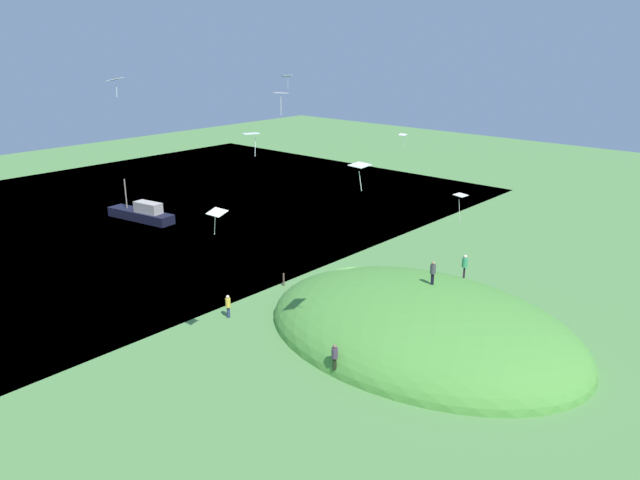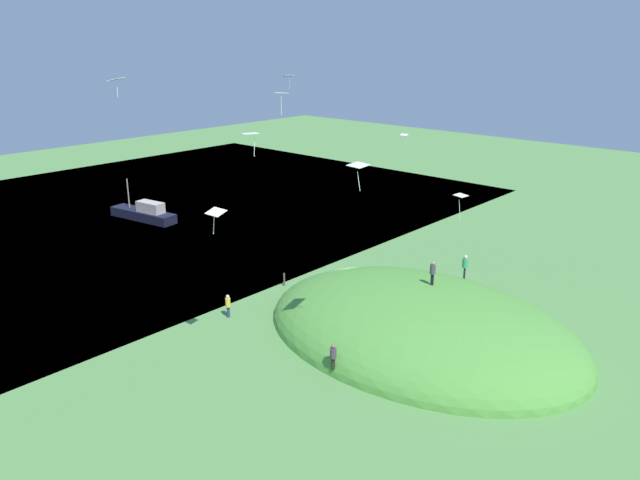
{
  "view_description": "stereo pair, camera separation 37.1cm",
  "coord_description": "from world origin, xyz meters",
  "px_view_note": "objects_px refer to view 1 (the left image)",
  "views": [
    {
      "loc": [
        28.52,
        -35.21,
        19.01
      ],
      "look_at": [
        1.12,
        -4.28,
        5.35
      ],
      "focal_mm": 34.68,
      "sensor_mm": 36.0,
      "label": 1
    },
    {
      "loc": [
        28.8,
        -34.97,
        19.01
      ],
      "look_at": [
        1.12,
        -4.28,
        5.35
      ],
      "focal_mm": 34.68,
      "sensor_mm": 36.0,
      "label": 2
    }
  ],
  "objects_px": {
    "kite_3": "(115,80)",
    "person_walking_path": "(335,354)",
    "kite_0": "(251,135)",
    "kite_4": "(287,76)",
    "kite_6": "(360,166)",
    "boat_on_lake": "(142,214)",
    "kite_2": "(460,197)",
    "kite_7": "(281,94)",
    "mooring_post": "(284,280)",
    "person_on_hilltop": "(465,263)",
    "kite_1": "(403,136)",
    "kite_5": "(217,213)",
    "person_near_shore": "(228,303)",
    "person_watching_kites": "(433,270)"
  },
  "relations": [
    {
      "from": "person_walking_path",
      "to": "kite_3",
      "type": "height_order",
      "value": "kite_3"
    },
    {
      "from": "kite_0",
      "to": "kite_4",
      "type": "height_order",
      "value": "kite_4"
    },
    {
      "from": "kite_1",
      "to": "mooring_post",
      "type": "bearing_deg",
      "value": -101.05
    },
    {
      "from": "kite_1",
      "to": "mooring_post",
      "type": "relative_size",
      "value": 1.18
    },
    {
      "from": "kite_6",
      "to": "mooring_post",
      "type": "xyz_separation_m",
      "value": [
        -12.92,
        7.03,
        -12.02
      ]
    },
    {
      "from": "mooring_post",
      "to": "kite_0",
      "type": "bearing_deg",
      "value": -54.36
    },
    {
      "from": "kite_7",
      "to": "person_on_hilltop",
      "type": "bearing_deg",
      "value": 30.91
    },
    {
      "from": "kite_5",
      "to": "mooring_post",
      "type": "xyz_separation_m",
      "value": [
        -5.86,
        11.05,
        -8.97
      ]
    },
    {
      "from": "kite_7",
      "to": "kite_4",
      "type": "bearing_deg",
      "value": 132.8
    },
    {
      "from": "person_watching_kites",
      "to": "mooring_post",
      "type": "bearing_deg",
      "value": -19.08
    },
    {
      "from": "kite_0",
      "to": "kite_4",
      "type": "relative_size",
      "value": 1.09
    },
    {
      "from": "kite_0",
      "to": "kite_1",
      "type": "distance_m",
      "value": 21.35
    },
    {
      "from": "person_near_shore",
      "to": "kite_1",
      "type": "height_order",
      "value": "kite_1"
    },
    {
      "from": "kite_4",
      "to": "kite_0",
      "type": "bearing_deg",
      "value": -50.62
    },
    {
      "from": "person_walking_path",
      "to": "kite_6",
      "type": "xyz_separation_m",
      "value": [
        0.84,
        0.94,
        11.02
      ]
    },
    {
      "from": "kite_2",
      "to": "boat_on_lake",
      "type": "bearing_deg",
      "value": -177.97
    },
    {
      "from": "kite_1",
      "to": "kite_7",
      "type": "xyz_separation_m",
      "value": [
        -1.32,
        -13.48,
        4.32
      ]
    },
    {
      "from": "kite_5",
      "to": "boat_on_lake",
      "type": "bearing_deg",
      "value": 155.12
    },
    {
      "from": "kite_4",
      "to": "person_watching_kites",
      "type": "bearing_deg",
      "value": -21.53
    },
    {
      "from": "person_on_hilltop",
      "to": "kite_6",
      "type": "height_order",
      "value": "kite_6"
    },
    {
      "from": "person_walking_path",
      "to": "mooring_post",
      "type": "xyz_separation_m",
      "value": [
        -12.08,
        7.97,
        -1.0
      ]
    },
    {
      "from": "kite_3",
      "to": "boat_on_lake",
      "type": "bearing_deg",
      "value": 145.82
    },
    {
      "from": "kite_0",
      "to": "kite_7",
      "type": "relative_size",
      "value": 0.88
    },
    {
      "from": "person_walking_path",
      "to": "kite_2",
      "type": "bearing_deg",
      "value": -153.22
    },
    {
      "from": "person_near_shore",
      "to": "mooring_post",
      "type": "bearing_deg",
      "value": 30.16
    },
    {
      "from": "person_watching_kites",
      "to": "kite_7",
      "type": "distance_m",
      "value": 16.13
    },
    {
      "from": "kite_2",
      "to": "person_watching_kites",
      "type": "bearing_deg",
      "value": -89.85
    },
    {
      "from": "kite_5",
      "to": "kite_7",
      "type": "distance_m",
      "value": 12.45
    },
    {
      "from": "boat_on_lake",
      "to": "kite_4",
      "type": "distance_m",
      "value": 22.46
    },
    {
      "from": "person_walking_path",
      "to": "kite_2",
      "type": "height_order",
      "value": "kite_2"
    },
    {
      "from": "person_walking_path",
      "to": "kite_0",
      "type": "distance_m",
      "value": 13.56
    },
    {
      "from": "kite_0",
      "to": "kite_4",
      "type": "xyz_separation_m",
      "value": [
        -15.02,
        18.3,
        1.82
      ]
    },
    {
      "from": "kite_0",
      "to": "kite_1",
      "type": "height_order",
      "value": "kite_0"
    },
    {
      "from": "person_near_shore",
      "to": "kite_3",
      "type": "xyz_separation_m",
      "value": [
        -6.87,
        -2.98,
        15.17
      ]
    },
    {
      "from": "kite_3",
      "to": "person_walking_path",
      "type": "bearing_deg",
      "value": 5.87
    },
    {
      "from": "kite_1",
      "to": "kite_7",
      "type": "relative_size",
      "value": 0.8
    },
    {
      "from": "person_walking_path",
      "to": "kite_6",
      "type": "relative_size",
      "value": 1.18
    },
    {
      "from": "kite_1",
      "to": "kite_5",
      "type": "xyz_separation_m",
      "value": [
        3.42,
        -23.51,
        -1.33
      ]
    },
    {
      "from": "person_watching_kites",
      "to": "kite_4",
      "type": "relative_size",
      "value": 1.32
    },
    {
      "from": "kite_2",
      "to": "kite_7",
      "type": "distance_m",
      "value": 14.37
    },
    {
      "from": "kite_1",
      "to": "kite_4",
      "type": "relative_size",
      "value": 0.99
    },
    {
      "from": "kite_6",
      "to": "boat_on_lake",
      "type": "bearing_deg",
      "value": 164.95
    },
    {
      "from": "kite_0",
      "to": "boat_on_lake",
      "type": "bearing_deg",
      "value": 159.48
    },
    {
      "from": "kite_3",
      "to": "kite_7",
      "type": "height_order",
      "value": "kite_3"
    },
    {
      "from": "person_near_shore",
      "to": "kite_5",
      "type": "height_order",
      "value": "kite_5"
    },
    {
      "from": "kite_1",
      "to": "kite_2",
      "type": "xyz_separation_m",
      "value": [
        10.32,
        -8.1,
        -2.16
      ]
    },
    {
      "from": "person_on_hilltop",
      "to": "kite_6",
      "type": "distance_m",
      "value": 15.84
    },
    {
      "from": "person_on_hilltop",
      "to": "kite_2",
      "type": "bearing_deg",
      "value": -28.88
    },
    {
      "from": "person_watching_kites",
      "to": "kite_5",
      "type": "relative_size",
      "value": 1.14
    },
    {
      "from": "boat_on_lake",
      "to": "kite_4",
      "type": "relative_size",
      "value": 6.92
    }
  ]
}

